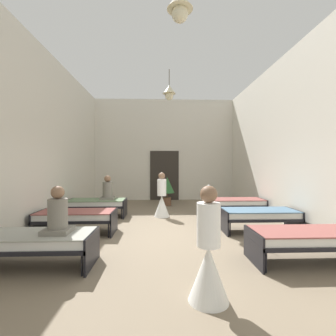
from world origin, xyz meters
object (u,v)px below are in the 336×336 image
Objects in this scene: patient_seated_primary at (58,216)px; bed_left_row_2 at (97,204)px; bed_left_row_0 at (37,241)px; nurse_mid_aisle at (208,259)px; nurse_near_aisle at (162,201)px; potted_plant at (167,187)px; bed_right_row_0 at (305,238)px; patient_seated_secondary at (108,191)px; bed_right_row_1 at (259,215)px; bed_right_row_2 at (235,203)px; bed_left_row_1 at (77,216)px.

bed_left_row_2 is at bearing 95.28° from patient_seated_primary.
bed_left_row_0 and bed_left_row_2 have the same top height.
nurse_mid_aisle is 2.61m from patient_seated_primary.
nurse_near_aisle is 4.85m from nurse_mid_aisle.
nurse_near_aisle is 1.86× the size of patient_seated_primary.
nurse_near_aisle reaches higher than bed_left_row_2.
bed_right_row_0 is at bearing -69.01° from potted_plant.
nurse_mid_aisle is 1.24× the size of potted_plant.
patient_seated_secondary is at bearing -53.96° from nurse_near_aisle.
bed_right_row_1 is (0.00, 1.90, 0.00)m from bed_right_row_0.
bed_right_row_2 is (0.00, 3.80, 0.00)m from bed_right_row_0.
bed_right_row_1 is at bearing 87.22° from nurse_mid_aisle.
potted_plant reaches higher than bed_right_row_2.
patient_seated_secondary is (0.35, 3.82, 0.43)m from bed_left_row_0.
bed_left_row_0 and bed_left_row_1 have the same top height.
nurse_mid_aisle is (2.70, -1.08, 0.09)m from bed_left_row_0.
bed_right_row_2 is 3.05m from potted_plant.
bed_left_row_0 is at bearing -171.40° from nurse_mid_aisle.
patient_seated_primary reaches higher than potted_plant.
bed_right_row_2 is at bearing 39.24° from bed_left_row_0.
bed_right_row_0 is 6.01m from bed_left_row_2.
bed_right_row_2 is 2.38× the size of patient_seated_secondary.
nurse_near_aisle is at bearing 40.44° from bed_left_row_1.
bed_left_row_2 is 1.28× the size of nurse_near_aisle.
potted_plant reaches higher than bed_left_row_1.
nurse_mid_aisle reaches higher than bed_left_row_0.
patient_seated_secondary is (-4.30, 1.92, 0.43)m from bed_right_row_1.
bed_right_row_2 is 4.32m from patient_seated_secondary.
bed_left_row_0 is 4.65m from bed_right_row_0.
patient_seated_secondary is (0.00, 3.81, 0.00)m from patient_seated_primary.
bed_right_row_2 is (4.65, 1.90, 0.00)m from bed_left_row_1.
potted_plant is at bearing 110.99° from bed_right_row_0.
bed_left_row_2 is at bearing -176.30° from patient_seated_secondary.
potted_plant reaches higher than bed_left_row_0.
bed_left_row_1 is at bearing -10.87° from nurse_near_aisle.
bed_left_row_2 is at bearing 180.00° from bed_right_row_2.
patient_seated_secondary is at bearing 90.00° from patient_seated_primary.
bed_right_row_0 is 1.00× the size of bed_right_row_1.
bed_right_row_1 is 1.00× the size of bed_right_row_2.
bed_right_row_1 is 2.38× the size of patient_seated_secondary.
potted_plant is (2.41, 5.84, 0.34)m from bed_left_row_0.
bed_left_row_1 is 2.38× the size of patient_seated_secondary.
bed_left_row_0 is 1.00× the size of bed_left_row_1.
nurse_near_aisle is at bearing 143.60° from bed_right_row_1.
nurse_mid_aisle is (2.70, -4.88, 0.09)m from bed_left_row_2.
bed_right_row_1 is 1.00× the size of bed_left_row_2.
nurse_near_aisle reaches higher than bed_left_row_0.
bed_right_row_0 is at bearing 72.39° from nurse_near_aisle.
bed_right_row_1 and bed_right_row_2 have the same top height.
bed_left_row_2 is (-4.65, 3.80, 0.00)m from bed_right_row_0.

